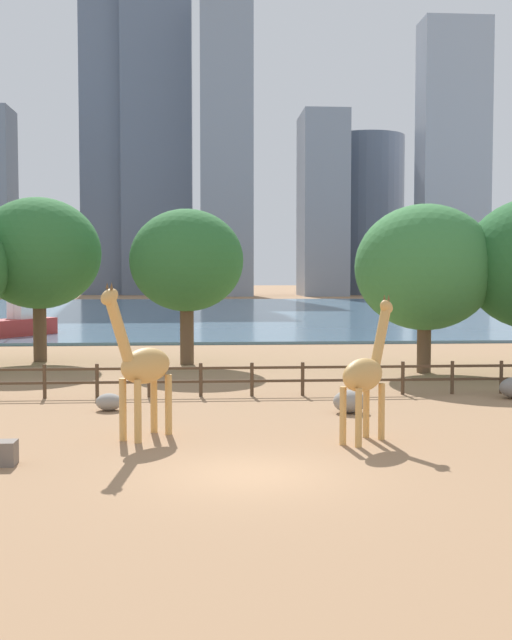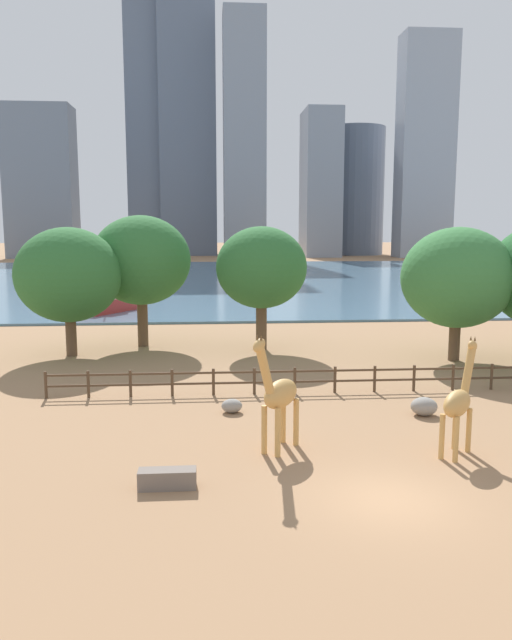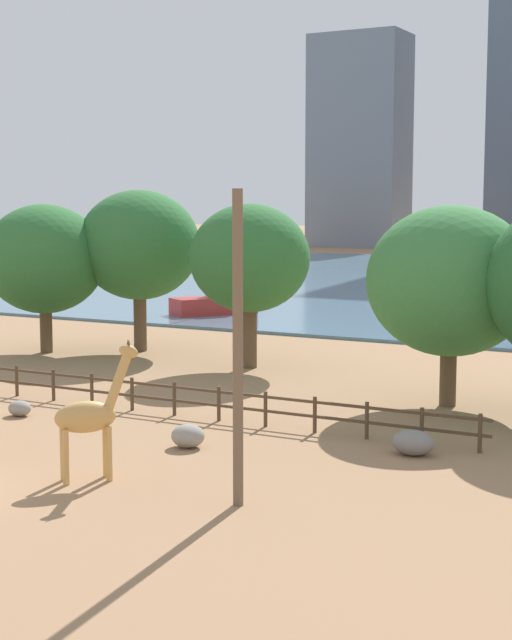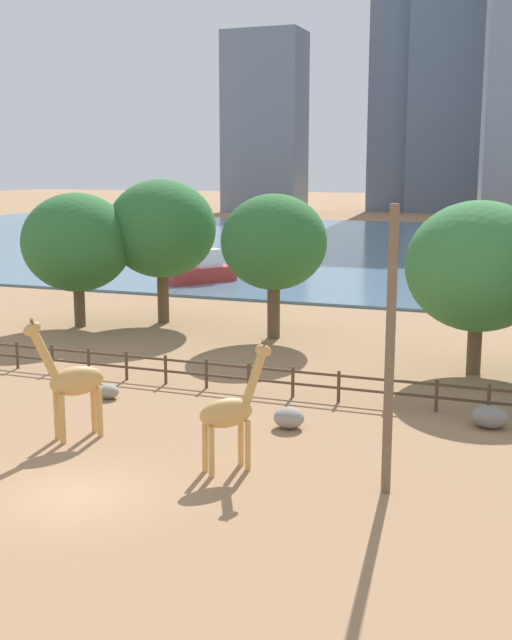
% 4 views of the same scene
% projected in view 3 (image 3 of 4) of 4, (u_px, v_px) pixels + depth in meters
% --- Properties ---
extents(giraffe_tall, '(2.08, 2.22, 4.13)m').
position_uv_depth(giraffe_tall, '(90.00, 416.00, 28.56)').
color(giraffe_tall, tan).
rests_on(giraffe_tall, ground).
extents(utility_pole, '(0.28, 0.28, 8.48)m').
position_uv_depth(utility_pole, '(238.00, 350.00, 25.91)').
color(utility_pole, brown).
rests_on(utility_pole, ground).
extents(boulder_near_fence, '(1.14, 1.04, 0.78)m').
position_uv_depth(boulder_near_fence, '(188.00, 436.00, 32.56)').
color(boulder_near_fence, gray).
rests_on(boulder_near_fence, ground).
extents(boulder_by_pole, '(0.91, 0.79, 0.60)m').
position_uv_depth(boulder_by_pole, '(20.00, 408.00, 37.36)').
color(boulder_by_pole, gray).
rests_on(boulder_by_pole, ground).
extents(boulder_small, '(1.38, 1.10, 0.83)m').
position_uv_depth(boulder_small, '(413.00, 443.00, 31.58)').
color(boulder_small, gray).
rests_on(boulder_small, ground).
extents(enclosure_fence, '(26.12, 0.14, 1.30)m').
position_uv_depth(enclosure_fence, '(155.00, 394.00, 37.82)').
color(enclosure_fence, '#4C3826').
rests_on(enclosure_fence, ground).
extents(tree_left_large, '(5.87, 5.87, 8.05)m').
position_uv_depth(tree_left_large, '(250.00, 259.00, 47.61)').
color(tree_left_large, brown).
rests_on(tree_left_large, ground).
extents(tree_center_broad, '(6.60, 6.60, 8.77)m').
position_uv_depth(tree_center_broad, '(139.00, 245.00, 52.96)').
color(tree_center_broad, brown).
rests_on(tree_center_broad, ground).
extents(tree_right_tall, '(6.50, 6.50, 8.01)m').
position_uv_depth(tree_right_tall, '(44.00, 259.00, 52.47)').
color(tree_right_tall, brown).
rests_on(tree_right_tall, ground).
extents(tree_left_small, '(6.64, 6.64, 8.02)m').
position_uv_depth(tree_left_small, '(450.00, 281.00, 38.65)').
color(tree_left_small, brown).
rests_on(tree_left_small, ground).
extents(boat_sailboat, '(5.07, 6.24, 5.42)m').
position_uv_depth(boat_sailboat, '(216.00, 301.00, 69.54)').
color(boat_sailboat, '#B22D28').
rests_on(boat_sailboat, harbor_water).
extents(skyline_block_central, '(16.43, 10.25, 37.23)m').
position_uv_depth(skyline_block_central, '(360.00, 142.00, 173.63)').
color(skyline_block_central, slate).
rests_on(skyline_block_central, ground).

